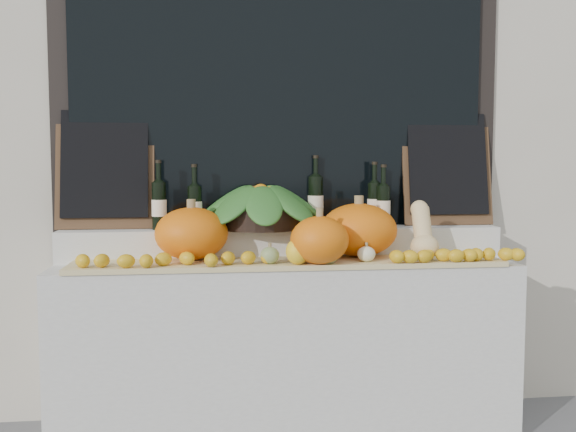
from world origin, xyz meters
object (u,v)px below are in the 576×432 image
(butternut_squash, at_px, (423,234))
(wine_bottle_tall, at_px, (316,201))
(pumpkin_left, at_px, (192,234))
(produce_bowl, at_px, (261,206))
(pumpkin_right, at_px, (359,230))

(butternut_squash, relative_size, wine_bottle_tall, 0.75)
(pumpkin_left, bearing_deg, produce_bowl, 25.26)
(pumpkin_right, height_order, wine_bottle_tall, wine_bottle_tall)
(pumpkin_right, bearing_deg, wine_bottle_tall, 131.09)
(pumpkin_right, relative_size, wine_bottle_tall, 1.03)
(wine_bottle_tall, bearing_deg, pumpkin_left, -160.08)
(butternut_squash, bearing_deg, pumpkin_right, 157.98)
(wine_bottle_tall, bearing_deg, pumpkin_right, -48.91)
(pumpkin_left, distance_m, pumpkin_right, 0.85)
(pumpkin_right, height_order, produce_bowl, produce_bowl)
(pumpkin_right, bearing_deg, butternut_squash, -22.02)
(butternut_squash, height_order, wine_bottle_tall, wine_bottle_tall)
(pumpkin_right, distance_m, butternut_squash, 0.32)
(pumpkin_right, xyz_separation_m, produce_bowl, (-0.49, 0.15, 0.12))
(wine_bottle_tall, bearing_deg, produce_bowl, -166.87)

